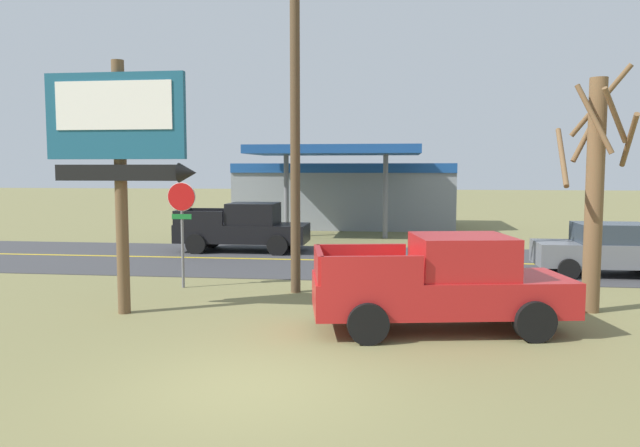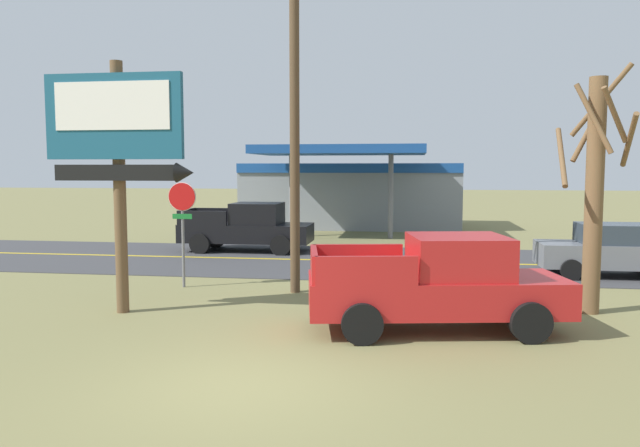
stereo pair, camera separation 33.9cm
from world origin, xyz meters
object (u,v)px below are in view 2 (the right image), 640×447
at_px(motel_sign, 119,142).
at_px(utility_pole, 295,95).
at_px(car_grey_mid_lane, 610,250).
at_px(stop_sign, 182,215).
at_px(bare_tree, 594,187).
at_px(pickup_black_on_road, 248,228).
at_px(gas_station, 352,193).
at_px(pickup_red_parked_on_lawn, 439,284).

distance_m(motel_sign, utility_pole, 4.77).
bearing_deg(car_grey_mid_lane, stop_sign, -163.95).
bearing_deg(car_grey_mid_lane, utility_pole, -157.55).
bearing_deg(bare_tree, motel_sign, -171.12).
bearing_deg(pickup_black_on_road, gas_station, 74.60).
distance_m(stop_sign, car_grey_mid_lane, 12.94).
height_order(motel_sign, pickup_red_parked_on_lawn, motel_sign).
relative_size(bare_tree, pickup_black_on_road, 1.10).
bearing_deg(utility_pole, pickup_red_parked_on_lawn, -43.17).
xyz_separation_m(stop_sign, car_grey_mid_lane, (12.38, 3.56, -1.20)).
xyz_separation_m(stop_sign, pickup_black_on_road, (-0.17, 7.56, -1.06)).
bearing_deg(utility_pole, car_grey_mid_lane, 22.45).
bearing_deg(pickup_red_parked_on_lawn, car_grey_mid_lane, 52.74).
relative_size(bare_tree, car_grey_mid_lane, 1.37).
relative_size(stop_sign, bare_tree, 0.51).
bearing_deg(pickup_red_parked_on_lawn, utility_pole, 136.83).
bearing_deg(pickup_black_on_road, bare_tree, -40.77).
distance_m(pickup_red_parked_on_lawn, car_grey_mid_lane, 9.06).
distance_m(motel_sign, stop_sign, 3.76).
distance_m(bare_tree, car_grey_mid_lane, 5.88).
bearing_deg(motel_sign, car_grey_mid_lane, 28.36).
height_order(stop_sign, pickup_black_on_road, stop_sign).
distance_m(stop_sign, bare_tree, 10.58).
bearing_deg(stop_sign, gas_station, 81.18).
bearing_deg(motel_sign, gas_station, 81.91).
height_order(stop_sign, utility_pole, utility_pole).
relative_size(stop_sign, car_grey_mid_lane, 0.70).
bearing_deg(stop_sign, motel_sign, -93.81).
height_order(utility_pole, bare_tree, utility_pole).
bearing_deg(gas_station, bare_tree, -69.73).
relative_size(motel_sign, pickup_black_on_road, 1.10).
bearing_deg(motel_sign, stop_sign, 86.19).
bearing_deg(gas_station, stop_sign, -98.82).
xyz_separation_m(motel_sign, gas_station, (3.13, 22.00, -1.98)).
relative_size(stop_sign, pickup_black_on_road, 0.57).
relative_size(stop_sign, utility_pole, 0.30).
xyz_separation_m(bare_tree, pickup_black_on_road, (-10.59, 9.14, -1.95)).
xyz_separation_m(motel_sign, pickup_black_on_road, (0.04, 10.80, -2.96)).
bearing_deg(bare_tree, gas_station, 110.27).
distance_m(utility_pole, pickup_black_on_road, 9.51).
xyz_separation_m(stop_sign, bare_tree, (10.42, -1.57, 0.89)).
height_order(motel_sign, bare_tree, bare_tree).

